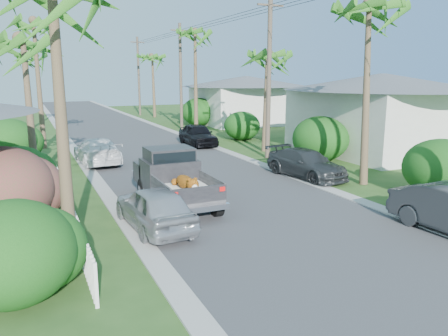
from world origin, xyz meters
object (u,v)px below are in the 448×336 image
utility_pole_c (181,76)px  parked_car_rm (306,164)px  house_right_far (246,102)px  palm_l_d (25,54)px  house_right_near (380,116)px  palm_l_c (33,22)px  parked_car_ln (154,208)px  palm_r_a (372,7)px  parked_car_rf (198,135)px  pickup_truck (172,176)px  palm_r_d (152,56)px  utility_pole_b (269,77)px  parked_car_lf (97,151)px  utility_pole_d (139,76)px  palm_l_b (23,40)px  palm_r_b (267,54)px  palm_r_c (195,32)px

utility_pole_c → parked_car_rm: bearing=-92.4°
parked_car_rm → house_right_far: size_ratio=0.49×
palm_l_d → house_right_near: 29.70m
palm_l_c → house_right_near: 22.21m
parked_car_rm → parked_car_ln: bearing=-162.4°
parked_car_rm → palm_r_a: size_ratio=0.51×
parked_car_rf → parked_car_ln: bearing=-114.3°
pickup_truck → palm_l_d: size_ratio=0.66×
palm_r_d → utility_pole_c: 12.22m
house_right_far → utility_pole_c: 8.06m
palm_r_a → utility_pole_b: utility_pole_b is taller
parked_car_lf → utility_pole_d: 29.36m
parked_car_lf → house_right_far: (16.60, 14.60, 1.43)m
parked_car_lf → house_right_far: 22.15m
palm_r_d → palm_l_d: bearing=-155.2°
pickup_truck → house_right_near: 16.15m
parked_car_ln → palm_r_d: size_ratio=0.50×
parked_car_lf → pickup_truck: bearing=96.6°
palm_l_d → utility_pole_c: (12.10, -6.00, -1.84)m
palm_l_c → palm_l_d: (-0.50, 12.00, -1.47)m
palm_r_d → utility_pole_b: (-0.90, -27.00, -2.14)m
utility_pole_b → palm_l_c: bearing=142.2°
parked_car_rm → parked_car_rf: parked_car_rf is taller
palm_l_b → pickup_truck: bearing=-49.2°
house_right_far → utility_pole_b: bearing=-113.5°
utility_pole_c → palm_l_c: bearing=-152.7°
parked_car_ln → palm_r_d: palm_r_d is taller
palm_l_c → palm_r_b: palm_l_c is taller
parked_car_rm → palm_r_b: 8.99m
parked_car_lf → palm_l_b: (-3.20, -3.40, 5.46)m
parked_car_rm → house_right_near: size_ratio=0.49×
palm_r_b → parked_car_rm: bearing=-104.6°
palm_l_b → house_right_near: bearing=0.0°
parked_car_rm → utility_pole_c: size_ratio=0.49×
pickup_truck → palm_r_a: 10.67m
parked_car_rm → palm_r_c: bearing=78.5°
parked_car_rm → house_right_far: (8.23, 22.01, 1.48)m
parked_car_rf → house_right_far: size_ratio=0.47×
utility_pole_c → utility_pole_d: bearing=90.0°
palm_r_d → house_right_near: palm_r_d is taller
palm_l_c → house_right_near: (19.00, -10.00, -5.69)m
parked_car_rf → palm_r_b: palm_r_b is taller
palm_r_d → utility_pole_d: size_ratio=0.89×
palm_r_b → house_right_near: bearing=-25.1°
palm_l_b → palm_r_c: bearing=47.1°
parked_car_lf → house_right_near: house_right_near is taller
pickup_truck → parked_car_rf: (5.80, 12.27, -0.28)m
palm_r_c → parked_car_rm: bearing=-94.5°
utility_pole_c → pickup_truck: bearing=-110.1°
parked_car_rf → house_right_near: house_right_near is taller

